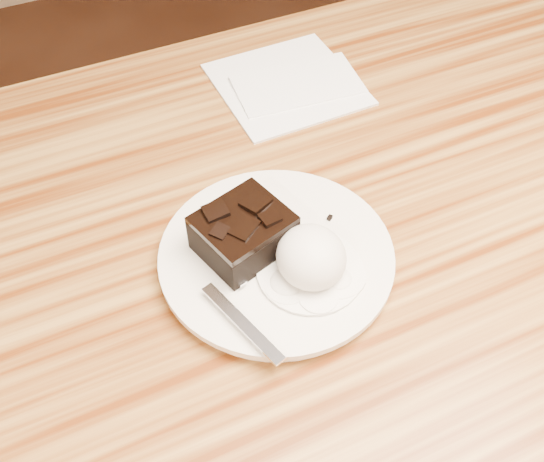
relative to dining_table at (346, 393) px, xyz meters
name	(u,v)px	position (x,y,z in m)	size (l,w,h in m)	color
dining_table	(346,393)	(0.00, 0.00, 0.00)	(1.20, 0.80, 0.75)	#5A260A
plate	(276,259)	(-0.12, 0.00, 0.38)	(0.23, 0.23, 0.02)	silver
brownie	(243,235)	(-0.14, 0.02, 0.41)	(0.08, 0.07, 0.04)	black
ice_cream_scoop	(311,257)	(-0.10, -0.03, 0.42)	(0.06, 0.07, 0.05)	white
melt_puddle	(310,271)	(-0.10, -0.03, 0.39)	(0.10, 0.10, 0.00)	white
spoon	(234,266)	(-0.16, 0.00, 0.40)	(0.03, 0.15, 0.01)	silver
napkin	(287,83)	(0.02, 0.25, 0.38)	(0.17, 0.17, 0.01)	white
crumb_a	(317,231)	(-0.07, 0.01, 0.40)	(0.01, 0.01, 0.00)	black
crumb_b	(232,277)	(-0.17, -0.01, 0.39)	(0.01, 0.01, 0.00)	black
crumb_c	(330,218)	(-0.05, 0.02, 0.40)	(0.01, 0.00, 0.00)	black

